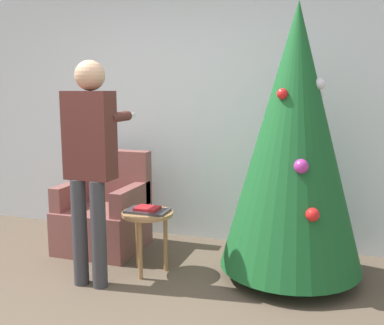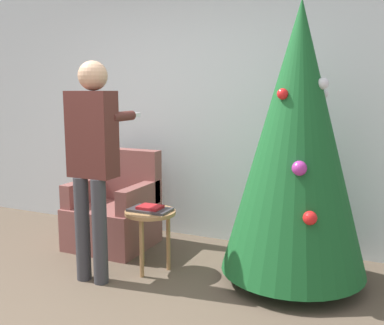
% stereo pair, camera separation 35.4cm
% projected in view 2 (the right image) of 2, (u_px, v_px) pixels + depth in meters
% --- Properties ---
extents(wall_back, '(8.00, 0.06, 2.70)m').
position_uv_depth(wall_back, '(198.00, 110.00, 4.65)').
color(wall_back, silver).
rests_on(wall_back, ground_plane).
extents(christmas_tree, '(1.16, 1.16, 2.24)m').
position_uv_depth(christmas_tree, '(297.00, 140.00, 3.51)').
color(christmas_tree, brown).
rests_on(christmas_tree, ground_plane).
extents(armchair, '(0.75, 0.71, 0.95)m').
position_uv_depth(armchair, '(115.00, 213.00, 4.52)').
color(armchair, brown).
rests_on(armchair, ground_plane).
extents(person_standing, '(0.40, 0.57, 1.79)m').
position_uv_depth(person_standing, '(93.00, 151.00, 3.59)').
color(person_standing, '#38383D').
rests_on(person_standing, ground_plane).
extents(side_stool, '(0.44, 0.44, 0.54)m').
position_uv_depth(side_stool, '(150.00, 220.00, 3.85)').
color(side_stool, '#A37547').
rests_on(side_stool, ground_plane).
extents(laptop, '(0.35, 0.22, 0.02)m').
position_uv_depth(laptop, '(150.00, 210.00, 3.83)').
color(laptop, '#38383D').
rests_on(laptop, side_stool).
extents(book, '(0.20, 0.16, 0.02)m').
position_uv_depth(book, '(150.00, 207.00, 3.83)').
color(book, '#B21E23').
rests_on(book, laptop).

